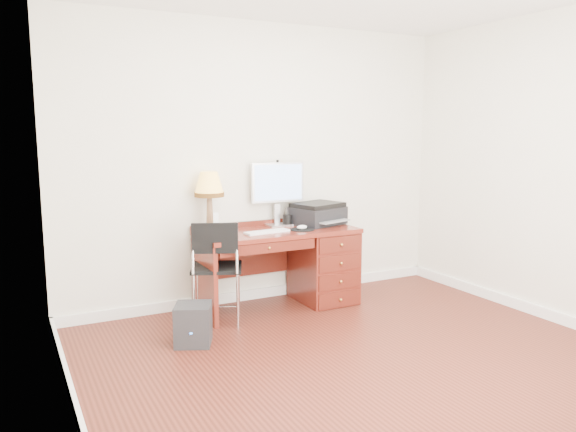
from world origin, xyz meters
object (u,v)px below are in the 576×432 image
phone (216,228)px  equipment_box (193,324)px  monitor (278,186)px  leg_lamp (209,188)px  printer (318,214)px  desk (307,261)px  chair (220,261)px

phone → equipment_box: (-0.41, -0.57, -0.65)m
monitor → phone: (-0.72, -0.20, -0.33)m
leg_lamp → equipment_box: 1.29m
monitor → printer: bearing=-15.1°
desk → leg_lamp: bearing=169.6°
leg_lamp → printer: bearing=-3.6°
monitor → phone: monitor is taller
printer → equipment_box: bearing=-173.9°
monitor → phone: size_ratio=3.10×
monitor → equipment_box: bearing=-142.1°
monitor → leg_lamp: 0.72m
desk → printer: bearing=29.8°
chair → desk: bearing=34.1°
printer → phone: size_ratio=2.88×
monitor → printer: monitor is taller
printer → chair: bearing=176.8°
desk → phone: (-0.92, 0.03, 0.40)m
monitor → equipment_box: size_ratio=1.91×
chair → equipment_box: size_ratio=2.83×
chair → equipment_box: (-0.36, -0.36, -0.39)m
equipment_box → printer: bearing=47.9°
printer → chair: 1.22m
chair → equipment_box: 0.65m
printer → leg_lamp: leg_lamp is taller
desk → phone: bearing=178.4°
phone → chair: bearing=-85.5°
monitor → chair: monitor is taller
phone → printer: bearing=22.0°
monitor → chair: size_ratio=0.68×
chair → equipment_box: bearing=-111.6°
leg_lamp → chair: leg_lamp is taller
desk → leg_lamp: (-0.93, 0.17, 0.74)m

